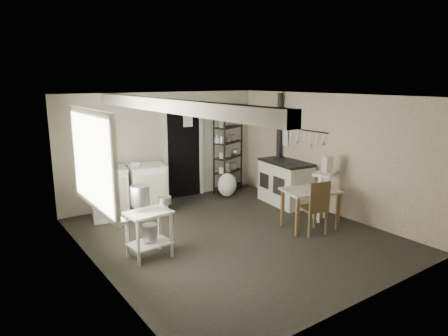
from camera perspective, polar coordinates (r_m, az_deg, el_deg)
floor at (r=6.78m, az=1.48°, el=-9.57°), size 5.00×5.00×0.00m
ceiling at (r=6.29m, az=1.59°, el=10.24°), size 5.00×5.00×0.00m
wall_back at (r=8.54m, az=-8.51°, el=2.94°), size 4.50×0.02×2.30m
wall_front at (r=4.74m, az=19.90°, el=-5.42°), size 4.50×0.02×2.30m
wall_left at (r=5.45m, az=-17.89°, el=-2.99°), size 0.02×5.00×2.30m
wall_right at (r=7.96m, az=14.67°, el=1.98°), size 0.02×5.00×2.30m
window at (r=5.56m, az=-18.45°, el=1.00°), size 0.12×1.76×1.28m
doorway at (r=8.75m, az=-5.76°, el=2.25°), size 0.96×0.10×2.08m
ceiling_beam at (r=5.66m, az=-8.33°, el=8.85°), size 0.18×5.00×0.18m
wallpaper_panel at (r=7.95m, az=14.62°, el=1.97°), size 0.01×5.00×2.30m
utensil_rail at (r=8.25m, az=11.38°, el=5.31°), size 0.06×1.20×0.44m
prep_table at (r=5.93m, az=-10.63°, el=-8.94°), size 0.64×0.48×0.70m
stockpot at (r=5.80m, az=-11.91°, el=-3.86°), size 0.31×0.31×0.29m
saucepan at (r=5.83m, az=-8.47°, el=-4.57°), size 0.25×0.25×0.11m
bucket at (r=5.96m, az=-10.50°, el=-8.99°), size 0.26×0.26×0.23m
base_cabinets at (r=7.80m, az=-13.45°, el=-3.37°), size 1.55×0.92×0.95m
mixing_bowl at (r=7.72m, az=-12.58°, el=0.31°), size 0.38×0.38×0.07m
counter_cup at (r=7.49m, az=-15.79°, el=-0.13°), size 0.13×0.13×0.10m
shelf_rack at (r=9.18m, az=0.58°, el=2.48°), size 0.88×0.62×1.73m
shelf_jar at (r=8.90m, az=-1.03°, el=4.86°), size 0.11×0.11×0.18m
storage_box_a at (r=8.99m, az=-0.46°, el=9.07°), size 0.40×0.38×0.22m
storage_box_b at (r=9.22m, az=1.37°, el=9.03°), size 0.36×0.35×0.18m
stove at (r=8.42m, az=8.73°, el=-2.14°), size 0.77×1.22×0.90m
stovepipe at (r=8.67m, az=7.92°, el=6.05°), size 0.11×0.11×1.39m
side_ledge at (r=7.66m, az=14.20°, el=-3.95°), size 0.66×0.50×0.90m
oats_box at (r=7.47m, az=14.53°, el=0.21°), size 0.19×0.24×0.31m
work_table at (r=7.12m, az=12.16°, el=-5.51°), size 1.06×0.87×0.70m
table_cup at (r=7.06m, az=13.77°, el=-2.12°), size 0.12×0.12×0.10m
chair at (r=6.89m, az=12.58°, el=-5.24°), size 0.46×0.48×0.93m
flour_sack at (r=8.88m, az=0.46°, el=-2.56°), size 0.46×0.40×0.53m
floor_crock at (r=7.71m, az=12.99°, el=-6.53°), size 0.12×0.12×0.15m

